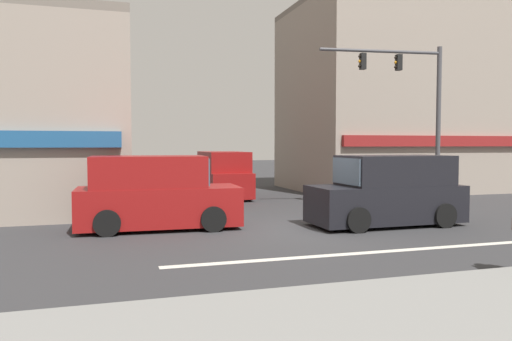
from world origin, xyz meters
name	(u,v)px	position (x,y,z in m)	size (l,w,h in m)	color
ground_plane	(302,228)	(0.00, 0.00, 0.00)	(120.00, 120.00, 0.00)	#333335
lane_marking_stripe	(362,253)	(0.00, -3.50, 0.00)	(9.00, 0.24, 0.01)	silver
building_right_corner	(400,99)	(10.10, 10.48, 4.92)	(11.71, 8.31, 9.84)	gray
utility_pole_near_left	(21,106)	(-8.00, 4.04, 3.67)	(1.40, 0.22, 7.05)	brown
traffic_light_mast	(415,99)	(5.97, 3.16, 4.18)	(4.86, 0.74, 6.20)	#47474C
van_parked_curbside	(388,192)	(2.71, -0.25, 1.01)	(4.61, 2.06, 2.11)	black
van_waiting_far	(222,176)	(-0.28, 8.86, 1.01)	(2.05, 4.60, 2.11)	maroon
van_crossing_center	(156,194)	(-4.08, 1.15, 1.01)	(4.68, 2.20, 2.11)	maroon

